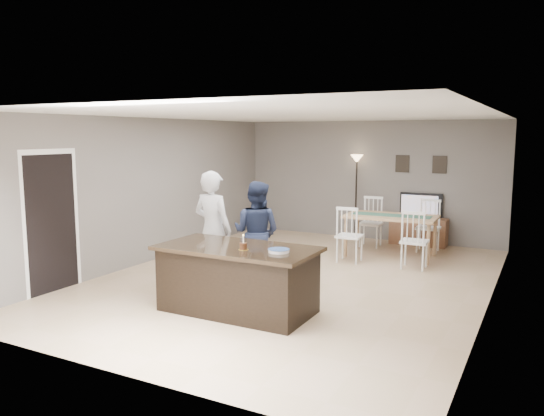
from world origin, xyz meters
The scene contains 14 objects.
floor centered at (0.00, 0.00, 0.00)m, with size 8.00×8.00×0.00m, color tan.
room_shell centered at (0.00, 0.00, 1.68)m, with size 8.00×8.00×8.00m.
kitchen_island centered at (0.00, -1.80, 0.45)m, with size 2.15×1.10×0.90m.
tv_console centered at (1.20, 3.77, 0.30)m, with size 1.20×0.40×0.60m, color brown.
television centered at (1.20, 3.84, 0.86)m, with size 0.91×0.12×0.53m, color black.
tv_screen_glow centered at (1.20, 3.76, 0.87)m, with size 0.78×0.78×0.00m, color orange.
picture_frames centered at (1.15, 3.98, 1.75)m, with size 1.10×0.02×0.38m.
doorway centered at (-2.99, -2.30, 1.26)m, with size 0.00×2.10×2.65m.
woman centered at (-0.95, -0.98, 0.92)m, with size 0.67×0.44×1.84m, color #B2B3B7.
man centered at (-0.47, -0.45, 0.83)m, with size 0.81×0.63×1.66m, color #181F35.
birthday_cake centered at (0.17, -1.93, 0.95)m, with size 0.13×0.13×0.20m.
plate_stack centered at (0.65, -1.85, 0.92)m, with size 0.28×0.28×0.04m.
dining_table centered at (0.95, 2.40, 0.68)m, with size 1.79×2.04×1.07m.
floor_lamp centered at (-0.24, 3.79, 1.50)m, with size 0.29×0.29×1.94m.
Camera 1 is at (3.65, -7.75, 2.40)m, focal length 35.00 mm.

